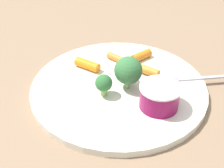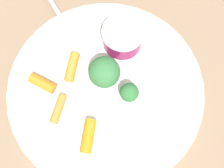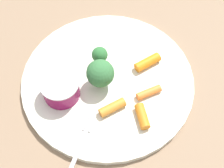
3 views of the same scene
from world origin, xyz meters
TOP-DOWN VIEW (x-y plane):
  - ground_plane at (0.00, 0.00)m, footprint 2.40×2.40m
  - plate at (0.00, 0.00)m, footprint 0.30×0.30m
  - sauce_cup at (0.08, -0.03)m, footprint 0.06×0.06m
  - broccoli_floret_0 at (0.02, -0.00)m, footprint 0.05×0.05m
  - broccoli_floret_1 at (-0.01, -0.03)m, footprint 0.03×0.03m
  - carrot_stick_0 at (0.01, 0.09)m, footprint 0.04×0.04m
  - carrot_stick_1 at (-0.07, 0.03)m, footprint 0.05×0.03m
  - carrot_stick_2 at (-0.03, 0.07)m, footprint 0.05×0.03m
  - carrot_stick_3 at (0.04, 0.05)m, footprint 0.05×0.03m
  - fork at (0.14, 0.07)m, footprint 0.16×0.09m

SIDE VIEW (x-z plane):
  - ground_plane at x=0.00m, z-range 0.00..0.00m
  - plate at x=0.00m, z-range 0.00..0.01m
  - fork at x=0.14m, z-range 0.01..0.01m
  - carrot_stick_2 at x=-0.03m, z-range 0.01..0.02m
  - carrot_stick_3 at x=0.04m, z-range 0.01..0.03m
  - carrot_stick_0 at x=0.01m, z-range 0.01..0.03m
  - carrot_stick_1 at x=-0.07m, z-range 0.01..0.03m
  - sauce_cup at x=0.08m, z-range 0.01..0.05m
  - broccoli_floret_1 at x=-0.01m, z-range 0.02..0.05m
  - broccoli_floret_0 at x=0.02m, z-range 0.02..0.07m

